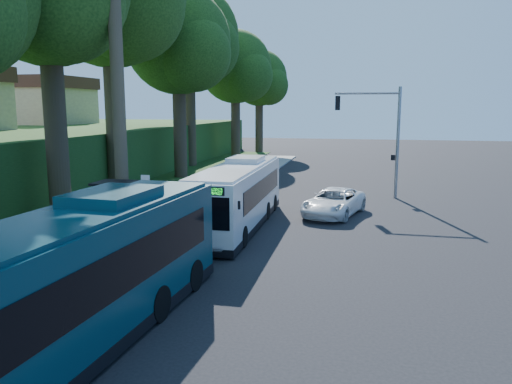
% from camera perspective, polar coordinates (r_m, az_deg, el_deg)
% --- Properties ---
extents(ground, '(140.00, 140.00, 0.00)m').
position_cam_1_polar(ground, '(23.48, 5.12, -4.53)').
color(ground, black).
rests_on(ground, ground).
extents(sidewalk, '(4.50, 70.00, 0.12)m').
position_cam_1_polar(sidewalk, '(25.40, -11.47, -3.46)').
color(sidewalk, gray).
rests_on(sidewalk, ground).
extents(red_curb, '(0.25, 30.00, 0.13)m').
position_cam_1_polar(red_curb, '(20.95, -10.09, -6.21)').
color(red_curb, maroon).
rests_on(red_curb, ground).
extents(grass_verge, '(8.00, 70.00, 0.06)m').
position_cam_1_polar(grass_verge, '(32.31, -17.17, -0.94)').
color(grass_verge, '#234719').
rests_on(grass_verge, ground).
extents(bus_shelter, '(3.20, 1.51, 2.55)m').
position_cam_1_polar(bus_shelter, '(22.50, -14.44, -0.72)').
color(bus_shelter, black).
rests_on(bus_shelter, ground).
extents(stop_sign_pole, '(0.35, 0.06, 3.17)m').
position_cam_1_polar(stop_sign_pole, '(19.76, -12.44, -1.24)').
color(stop_sign_pole, gray).
rests_on(stop_sign_pole, ground).
extents(traffic_signal_pole, '(4.10, 0.30, 7.00)m').
position_cam_1_polar(traffic_signal_pole, '(32.63, 14.16, 7.07)').
color(traffic_signal_pole, gray).
rests_on(traffic_signal_pole, ground).
extents(hillside_backdrop, '(24.00, 60.00, 8.80)m').
position_cam_1_polar(hillside_backdrop, '(47.74, -25.34, 4.78)').
color(hillside_backdrop, '#234719').
rests_on(hillside_backdrop, ground).
extents(tree_2, '(8.82, 8.40, 15.12)m').
position_cam_1_polar(tree_2, '(41.55, -8.80, 16.11)').
color(tree_2, '#382B1E').
rests_on(tree_2, ground).
extents(tree_3, '(10.08, 9.60, 17.28)m').
position_cam_1_polar(tree_3, '(49.86, -7.62, 16.79)').
color(tree_3, '#382B1E').
rests_on(tree_3, ground).
extents(tree_4, '(8.40, 8.00, 14.14)m').
position_cam_1_polar(tree_4, '(56.53, -2.29, 13.72)').
color(tree_4, '#382B1E').
rests_on(tree_4, ground).
extents(tree_5, '(7.35, 7.00, 12.86)m').
position_cam_1_polar(tree_5, '(64.04, 0.44, 12.57)').
color(tree_5, '#382B1E').
rests_on(tree_5, ground).
extents(white_bus, '(2.47, 10.92, 3.25)m').
position_cam_1_polar(white_bus, '(24.12, -2.05, -0.26)').
color(white_bus, silver).
rests_on(white_bus, ground).
extents(teal_bus, '(3.30, 12.15, 3.58)m').
position_cam_1_polar(teal_bus, '(12.62, -20.27, -9.42)').
color(teal_bus, '#0B313D').
rests_on(teal_bus, ground).
extents(pickup, '(3.58, 5.55, 1.42)m').
position_cam_1_polar(pickup, '(27.10, 8.89, -1.15)').
color(pickup, white).
rests_on(pickup, ground).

